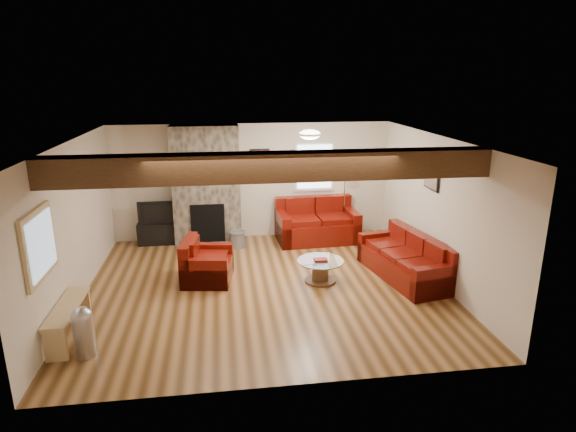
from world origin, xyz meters
The scene contains 18 objects.
room centered at (0.00, 0.00, 1.25)m, with size 8.00×8.00×8.00m.
oak_beam centered at (0.00, -1.25, 2.31)m, with size 6.00×0.36×0.38m, color #372010.
chimney_breast centered at (-1.00, 2.49, 1.22)m, with size 1.40×0.67×2.50m.
back_window centered at (1.35, 2.71, 1.55)m, with size 0.90×0.08×1.10m, color silver, non-canonical shape.
hatch_window centered at (-2.96, -1.50, 1.45)m, with size 0.08×1.00×0.90m, color tan, non-canonical shape.
ceiling_dome centered at (0.90, 0.90, 2.44)m, with size 0.40×0.40×0.18m, color white, non-canonical shape.
artwork_back centered at (0.15, 2.71, 1.70)m, with size 0.42×0.06×0.52m, color black, non-canonical shape.
artwork_right centered at (2.96, 0.30, 1.75)m, with size 0.06×0.55×0.42m, color black, non-canonical shape.
sofa_three centered at (2.48, 0.07, 0.39)m, with size 2.00×0.84×0.77m, color #4D0B05, non-canonical shape.
loveseat centered at (1.33, 2.23, 0.45)m, with size 1.71×0.98×0.91m, color #4D0B05, non-canonical shape.
armchair_red centered at (-0.98, 0.42, 0.37)m, with size 0.92×0.81×0.75m, color #4D0B05, non-canonical shape.
coffee_table centered at (0.96, 0.09, 0.20)m, with size 0.81×0.81×0.42m.
tv_cabinet centered at (-2.02, 2.53, 0.23)m, with size 0.93×0.37×0.46m, color black.
television centered at (-2.02, 2.53, 0.71)m, with size 0.85×0.11×0.49m, color black.
floor_lamp centered at (2.01, 2.55, 1.33)m, with size 0.40×0.40×1.56m.
pine_bench centered at (-2.83, -1.26, 0.24)m, with size 0.30×1.27×0.48m, color tan, non-canonical shape.
pedal_bin centered at (-2.50, -1.75, 0.34)m, with size 0.27×0.27×0.68m, color #ADADB2, non-canonical shape.
coal_bucket centered at (-0.40, 2.09, 0.17)m, with size 0.36×0.36×0.34m, color gray, non-canonical shape.
Camera 1 is at (-0.68, -7.52, 3.48)m, focal length 30.00 mm.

